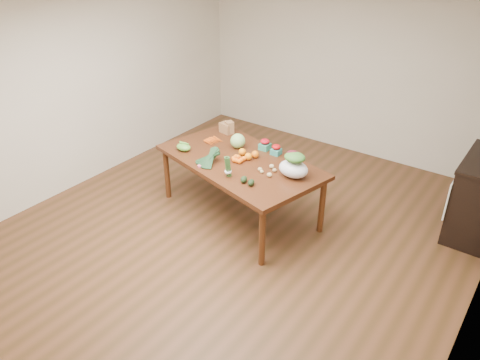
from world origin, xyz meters
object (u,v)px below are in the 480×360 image
Objects in this scene: cabbage at (238,141)px; mandarin_cluster at (238,158)px; kale_bunch at (206,158)px; asparagus_bundle at (228,167)px; paper_bag at (226,127)px; salad_bag at (294,166)px; dining_table at (240,187)px.

cabbage is 1.03× the size of mandarin_cluster.
kale_bunch is 1.60× the size of asparagus_bundle.
salad_bag reaches higher than paper_bag.
salad_bag is at bearing 33.15° from kale_bunch.
asparagus_bundle reaches higher than cabbage.
kale_bunch is (-0.25, -0.27, 0.03)m from mandarin_cluster.
paper_bag reaches higher than dining_table.
salad_bag reaches higher than asparagus_bundle.
cabbage reaches higher than paper_bag.
dining_table is 10.74× the size of cabbage.
asparagus_bundle is at bearing -70.58° from mandarin_cluster.
salad_bag is at bearing 50.16° from asparagus_bundle.
asparagus_bundle reaches higher than mandarin_cluster.
asparagus_bundle is at bearing -51.90° from paper_bag.
salad_bag is (0.58, 0.43, 0.01)m from asparagus_bundle.
cabbage is at bearing 144.10° from dining_table.
asparagus_bundle is 0.74× the size of salad_bag.
paper_bag is 1.26× the size of mandarin_cluster.
mandarin_cluster is 0.45× the size of kale_bunch.
dining_table is 0.66m from asparagus_bundle.
paper_bag is 0.87m from mandarin_cluster.
dining_table is at bearing -49.67° from cabbage.
asparagus_bundle is at bearing -62.11° from cabbage.
paper_bag is at bearing 152.11° from dining_table.
asparagus_bundle is 0.72m from salad_bag.
dining_table is at bearing 102.26° from mandarin_cluster.
kale_bunch is 0.39m from asparagus_bundle.
paper_bag is 1.23× the size of cabbage.
salad_bag is (1.33, -0.53, 0.05)m from paper_bag.
asparagus_bundle is (0.38, -0.09, 0.05)m from kale_bunch.
kale_bunch reaches higher than mandarin_cluster.
asparagus_bundle is at bearing -57.74° from dining_table.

